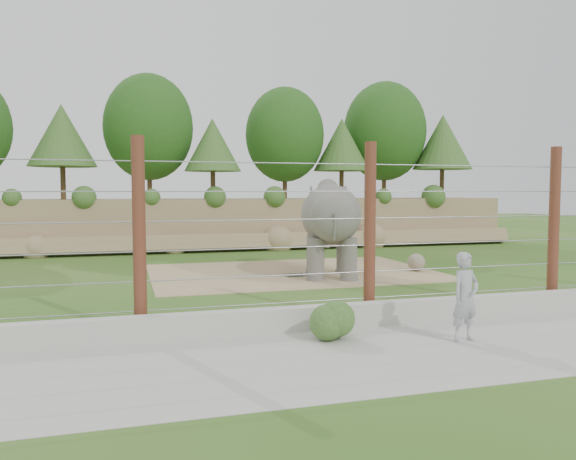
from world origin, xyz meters
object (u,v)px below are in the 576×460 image
object	(u,v)px
zookeeper	(465,297)
elephant	(331,229)
barrier_fence	(370,232)
stone_ball	(416,262)

from	to	relation	value
zookeeper	elephant	bearing A→B (deg)	73.26
elephant	barrier_fence	size ratio (longest dim) A/B	0.20
barrier_fence	zookeeper	bearing A→B (deg)	-65.76
barrier_fence	zookeeper	xyz separation A→B (m)	(1.00, -2.22, -1.13)
elephant	stone_ball	xyz separation A→B (m)	(3.42, 0.31, -1.30)
elephant	barrier_fence	bearing A→B (deg)	-85.93
elephant	stone_ball	world-z (taller)	elephant
elephant	stone_ball	size ratio (longest dim) A/B	6.41
stone_ball	barrier_fence	world-z (taller)	barrier_fence
stone_ball	barrier_fence	size ratio (longest dim) A/B	0.03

